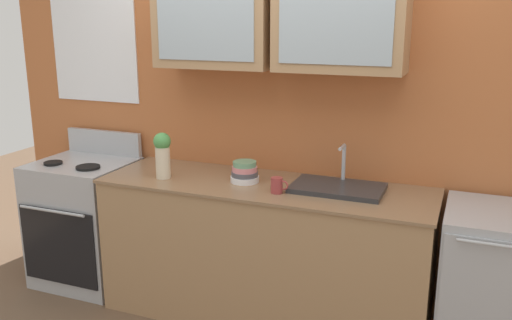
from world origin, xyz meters
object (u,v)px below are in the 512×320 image
sink_faucet (338,187)px  dishwasher (494,290)px  bowl_stack (245,172)px  cup_near_sink (277,185)px  stove_range (86,221)px  vase (163,153)px

sink_faucet → dishwasher: 1.03m
bowl_stack → dishwasher: 1.59m
sink_faucet → bowl_stack: sink_faucet is taller
sink_faucet → cup_near_sink: size_ratio=5.08×
stove_range → dishwasher: bearing=-0.1°
stove_range → sink_faucet: (1.86, 0.05, 0.47)m
stove_range → cup_near_sink: stove_range is taller
sink_faucet → cup_near_sink: sink_faucet is taller
bowl_stack → vase: 0.55m
sink_faucet → bowl_stack: bearing=-175.7°
vase → dishwasher: (2.03, 0.11, -0.62)m
cup_near_sink → dishwasher: bearing=6.0°
stove_range → vase: (0.75, -0.11, 0.61)m
stove_range → cup_near_sink: 1.62m
bowl_stack → cup_near_sink: (0.27, -0.14, -0.01)m
bowl_stack → vase: vase is taller
bowl_stack → cup_near_sink: size_ratio=1.68×
sink_faucet → dishwasher: (0.92, -0.05, -0.48)m
sink_faucet → dishwasher: size_ratio=0.60×
bowl_stack → dishwasher: bearing=-0.4°
stove_range → sink_faucet: 1.92m
sink_faucet → vase: (-1.11, -0.16, 0.14)m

